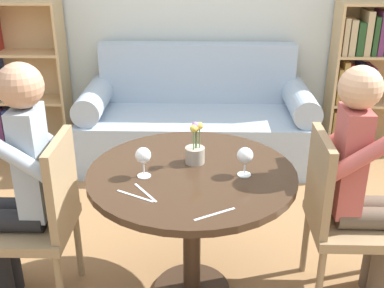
# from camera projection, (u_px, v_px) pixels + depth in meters

# --- Properties ---
(round_table) EXTENTS (1.00, 1.00, 0.72)m
(round_table) POSITION_uv_depth(u_px,v_px,m) (192.00, 195.00, 2.34)
(round_table) COLOR #382619
(round_table) RESTS_ON ground_plane
(couch) EXTENTS (1.86, 0.80, 0.92)m
(couch) POSITION_uv_depth(u_px,v_px,m) (197.00, 123.00, 3.99)
(couch) COLOR #9EB2C6
(couch) RESTS_ON ground_plane
(bookshelf_left) EXTENTS (0.78, 0.28, 1.26)m
(bookshelf_left) POSITION_uv_depth(u_px,v_px,m) (10.00, 78.00, 4.15)
(bookshelf_left) COLOR tan
(bookshelf_left) RESTS_ON ground_plane
(bookshelf_right) EXTENTS (0.78, 0.28, 1.26)m
(bookshelf_right) POSITION_uv_depth(u_px,v_px,m) (365.00, 78.00, 4.06)
(bookshelf_right) COLOR tan
(bookshelf_right) RESTS_ON ground_plane
(chair_left) EXTENTS (0.42, 0.42, 0.90)m
(chair_left) POSITION_uv_depth(u_px,v_px,m) (42.00, 216.00, 2.35)
(chair_left) COLOR #937A56
(chair_left) RESTS_ON ground_plane
(chair_right) EXTENTS (0.42, 0.42, 0.90)m
(chair_right) POSITION_uv_depth(u_px,v_px,m) (339.00, 212.00, 2.38)
(chair_right) COLOR #937A56
(chair_right) RESTS_ON ground_plane
(person_left) EXTENTS (0.42, 0.34, 1.26)m
(person_left) POSITION_uv_depth(u_px,v_px,m) (19.00, 183.00, 2.28)
(person_left) COLOR black
(person_left) RESTS_ON ground_plane
(person_right) EXTENTS (0.42, 0.34, 1.24)m
(person_right) POSITION_uv_depth(u_px,v_px,m) (362.00, 184.00, 2.31)
(person_right) COLOR brown
(person_right) RESTS_ON ground_plane
(wine_glass_left) EXTENTS (0.07, 0.07, 0.14)m
(wine_glass_left) POSITION_uv_depth(u_px,v_px,m) (143.00, 156.00, 2.20)
(wine_glass_left) COLOR white
(wine_glass_left) RESTS_ON round_table
(wine_glass_right) EXTENTS (0.08, 0.08, 0.14)m
(wine_glass_right) POSITION_uv_depth(u_px,v_px,m) (245.00, 156.00, 2.21)
(wine_glass_right) COLOR white
(wine_glass_right) RESTS_ON round_table
(flower_vase) EXTENTS (0.10, 0.10, 0.22)m
(flower_vase) POSITION_uv_depth(u_px,v_px,m) (195.00, 149.00, 2.34)
(flower_vase) COLOR #9E9384
(flower_vase) RESTS_ON round_table
(knife_left_setting) EXTENTS (0.17, 0.10, 0.00)m
(knife_left_setting) POSITION_uv_depth(u_px,v_px,m) (135.00, 196.00, 2.07)
(knife_left_setting) COLOR silver
(knife_left_setting) RESTS_ON round_table
(fork_left_setting) EXTENTS (0.12, 0.16, 0.00)m
(fork_left_setting) POSITION_uv_depth(u_px,v_px,m) (145.00, 193.00, 2.09)
(fork_left_setting) COLOR silver
(fork_left_setting) RESTS_ON round_table
(knife_right_setting) EXTENTS (0.17, 0.10, 0.00)m
(knife_right_setting) POSITION_uv_depth(u_px,v_px,m) (215.00, 214.00, 1.94)
(knife_right_setting) COLOR silver
(knife_right_setting) RESTS_ON round_table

